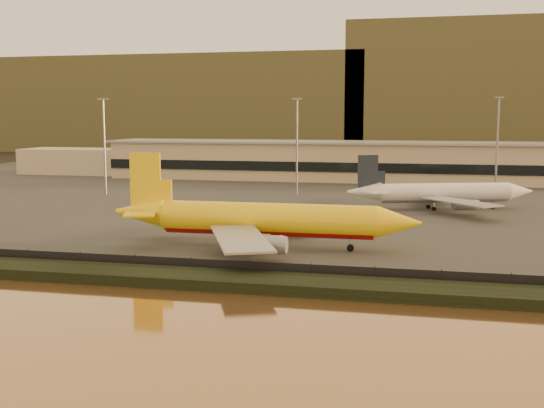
{
  "coord_description": "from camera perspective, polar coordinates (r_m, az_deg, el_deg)",
  "views": [
    {
      "loc": [
        24.29,
        -96.08,
        20.96
      ],
      "look_at": [
        -0.88,
        12.0,
        6.6
      ],
      "focal_mm": 45.0,
      "sensor_mm": 36.0,
      "label": 1
    }
  ],
  "objects": [
    {
      "name": "perimeter_fence",
      "position": [
        88.77,
        -3.12,
        -5.44
      ],
      "size": [
        300.0,
        0.05,
        2.2
      ],
      "primitive_type": "cube",
      "color": "black",
      "rests_on": "tarmac"
    },
    {
      "name": "gse_vehicle_yellow",
      "position": [
        129.7,
        8.72,
        -1.5
      ],
      "size": [
        4.68,
        3.48,
        1.92
      ],
      "primitive_type": "cube",
      "rotation": [
        0.0,
        0.0,
        -0.41
      ],
      "color": "yellow",
      "rests_on": "tarmac"
    },
    {
      "name": "embankment",
      "position": [
        85.17,
        -3.88,
        -6.41
      ],
      "size": [
        320.0,
        7.0,
        1.4
      ],
      "primitive_type": "cube",
      "color": "black",
      "rests_on": "ground"
    },
    {
      "name": "ground",
      "position": [
        101.3,
        -1.06,
        -4.57
      ],
      "size": [
        900.0,
        900.0,
        0.0
      ],
      "primitive_type": "plane",
      "color": "black",
      "rests_on": "ground"
    },
    {
      "name": "apron_light_masts",
      "position": [
        171.42,
        10.04,
        5.5
      ],
      "size": [
        152.2,
        12.2,
        25.4
      ],
      "color": "slate",
      "rests_on": "tarmac"
    },
    {
      "name": "distant_hills",
      "position": [
        438.53,
        7.29,
        8.67
      ],
      "size": [
        470.0,
        160.0,
        70.0
      ],
      "color": "brown",
      "rests_on": "ground"
    },
    {
      "name": "dhl_cargo_jet",
      "position": [
        107.72,
        -0.83,
        -1.35
      ],
      "size": [
        49.61,
        48.76,
        14.86
      ],
      "rotation": [
        0.0,
        0.0,
        0.01
      ],
      "color": "yellow",
      "rests_on": "tarmac"
    },
    {
      "name": "white_narrowbody_jet",
      "position": [
        156.55,
        13.98,
        0.88
      ],
      "size": [
        41.6,
        39.47,
        12.3
      ],
      "rotation": [
        0.0,
        0.0,
        0.34
      ],
      "color": "silver",
      "rests_on": "tarmac"
    },
    {
      "name": "terminal_building",
      "position": [
        225.49,
        3.17,
        3.62
      ],
      "size": [
        202.0,
        25.0,
        12.6
      ],
      "color": "#C8B48B",
      "rests_on": "tarmac"
    },
    {
      "name": "tarmac",
      "position": [
        193.75,
        5.83,
        1.15
      ],
      "size": [
        320.0,
        220.0,
        0.2
      ],
      "primitive_type": "cube",
      "color": "#2D2D2D",
      "rests_on": "ground"
    },
    {
      "name": "gse_vehicle_white",
      "position": [
        139.81,
        -1.22,
        -0.81
      ],
      "size": [
        4.25,
        2.96,
        1.75
      ],
      "primitive_type": "cube",
      "rotation": [
        0.0,
        0.0,
        -0.34
      ],
      "color": "silver",
      "rests_on": "tarmac"
    }
  ]
}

